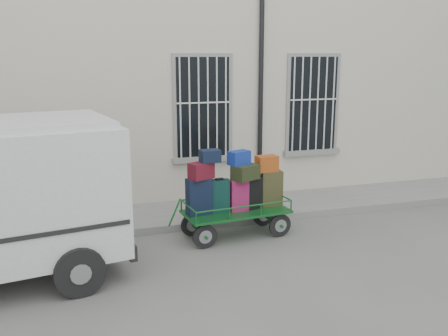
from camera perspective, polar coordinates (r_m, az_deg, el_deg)
name	(u,v)px	position (r m, az deg, el deg)	size (l,w,h in m)	color
ground	(268,249)	(9.07, 5.08, -9.25)	(80.00, 80.00, 0.00)	#61615D
building	(193,70)	(13.65, -3.56, 11.15)	(24.00, 5.15, 6.00)	beige
sidewalk	(230,210)	(10.98, 0.74, -4.78)	(24.00, 1.70, 0.15)	gray
luggage_cart	(236,193)	(9.41, 1.35, -2.85)	(2.37, 1.09, 1.72)	black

